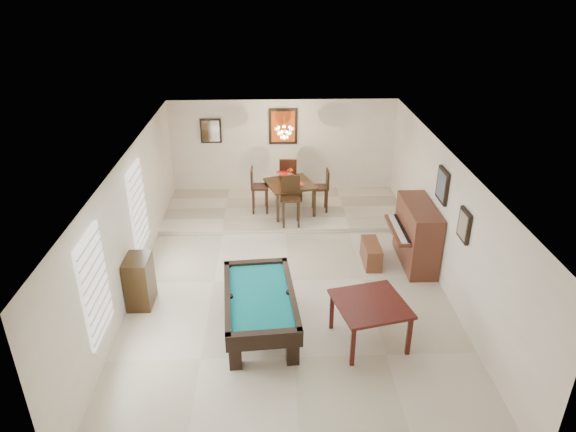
{
  "coord_description": "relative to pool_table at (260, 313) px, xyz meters",
  "views": [
    {
      "loc": [
        -0.31,
        -8.69,
        5.66
      ],
      "look_at": [
        0.0,
        0.6,
        1.15
      ],
      "focal_mm": 32.0,
      "sensor_mm": 36.0,
      "label": 1
    }
  ],
  "objects": [
    {
      "name": "window_left_front",
      "position": [
        -2.42,
        -0.66,
        1.04
      ],
      "size": [
        0.06,
        1.0,
        1.7
      ],
      "primitive_type": "cube",
      "color": "white",
      "rests_on": "wall_left"
    },
    {
      "name": "wall_back",
      "position": [
        0.55,
        6.04,
        0.94
      ],
      "size": [
        6.0,
        0.04,
        2.6
      ],
      "primitive_type": "cube",
      "color": "silver",
      "rests_on": "ground_plane"
    },
    {
      "name": "piano_bench",
      "position": [
        2.3,
        2.17,
        -0.13
      ],
      "size": [
        0.33,
        0.84,
        0.47
      ],
      "primitive_type": "cube",
      "rotation": [
        0.0,
        0.0,
        0.0
      ],
      "color": "brown",
      "rests_on": "ground_plane"
    },
    {
      "name": "flower_vase",
      "position": [
        0.67,
        4.54,
        0.79
      ],
      "size": [
        0.18,
        0.18,
        0.27
      ],
      "primitive_type": null,
      "rotation": [
        0.0,
        0.0,
        0.15
      ],
      "color": "#A02C0D",
      "rests_on": "dining_table"
    },
    {
      "name": "square_table",
      "position": [
        1.81,
        -0.33,
        0.02
      ],
      "size": [
        1.34,
        1.34,
        0.77
      ],
      "primitive_type": null,
      "rotation": [
        0.0,
        0.0,
        0.24
      ],
      "color": "#37100D",
      "rests_on": "ground_plane"
    },
    {
      "name": "back_painting",
      "position": [
        0.55,
        6.0,
        1.54
      ],
      "size": [
        0.75,
        0.06,
        0.95
      ],
      "primitive_type": "cube",
      "color": "#D84C14",
      "rests_on": "wall_back"
    },
    {
      "name": "back_mirror",
      "position": [
        -1.35,
        6.0,
        1.44
      ],
      "size": [
        0.55,
        0.06,
        0.65
      ],
      "primitive_type": "cube",
      "color": "white",
      "rests_on": "wall_back"
    },
    {
      "name": "wall_front",
      "position": [
        0.55,
        -2.96,
        0.94
      ],
      "size": [
        6.0,
        0.04,
        2.6
      ],
      "primitive_type": "cube",
      "color": "silver",
      "rests_on": "ground_plane"
    },
    {
      "name": "right_picture_upper",
      "position": [
        3.51,
        1.84,
        1.54
      ],
      "size": [
        0.06,
        0.55,
        0.65
      ],
      "primitive_type": "cube",
      "color": "slate",
      "rests_on": "wall_right"
    },
    {
      "name": "dining_table",
      "position": [
        0.67,
        4.54,
        0.21
      ],
      "size": [
        1.35,
        1.35,
        0.89
      ],
      "primitive_type": null,
      "rotation": [
        0.0,
        0.0,
        0.3
      ],
      "color": "black",
      "rests_on": "dining_step"
    },
    {
      "name": "dining_chair_north",
      "position": [
        0.66,
        5.3,
        0.35
      ],
      "size": [
        0.46,
        0.46,
        1.18
      ],
      "primitive_type": null,
      "rotation": [
        0.0,
        0.0,
        3.1
      ],
      "color": "black",
      "rests_on": "dining_step"
    },
    {
      "name": "dining_chair_west",
      "position": [
        -0.07,
        4.58,
        0.33
      ],
      "size": [
        0.43,
        0.43,
        1.14
      ],
      "primitive_type": null,
      "rotation": [
        0.0,
        0.0,
        1.56
      ],
      "color": "black",
      "rests_on": "dining_step"
    },
    {
      "name": "dining_chair_south",
      "position": [
        0.67,
        3.81,
        0.35
      ],
      "size": [
        0.44,
        0.44,
        1.18
      ],
      "primitive_type": null,
      "rotation": [
        0.0,
        0.0,
        0.0
      ],
      "color": "black",
      "rests_on": "dining_step"
    },
    {
      "name": "ground_plane",
      "position": [
        0.55,
        1.54,
        -0.37
      ],
      "size": [
        6.0,
        9.0,
        0.02
      ],
      "primitive_type": "cube",
      "color": "beige"
    },
    {
      "name": "right_picture_lower",
      "position": [
        3.51,
        0.54,
        1.34
      ],
      "size": [
        0.06,
        0.45,
        0.55
      ],
      "primitive_type": "cube",
      "color": "gray",
      "rests_on": "wall_right"
    },
    {
      "name": "pool_table",
      "position": [
        0.0,
        0.0,
        0.0
      ],
      "size": [
        1.35,
        2.25,
        0.72
      ],
      "primitive_type": null,
      "rotation": [
        0.0,
        0.0,
        0.08
      ],
      "color": "black",
      "rests_on": "ground_plane"
    },
    {
      "name": "chandelier",
      "position": [
        0.55,
        4.74,
        1.84
      ],
      "size": [
        0.44,
        0.44,
        0.6
      ],
      "primitive_type": null,
      "color": "#FFE5B2",
      "rests_on": "ceiling"
    },
    {
      "name": "window_left_rear",
      "position": [
        -2.42,
        2.14,
        1.04
      ],
      "size": [
        0.06,
        1.0,
        1.7
      ],
      "primitive_type": "cube",
      "color": "white",
      "rests_on": "wall_left"
    },
    {
      "name": "wall_right",
      "position": [
        3.55,
        1.54,
        0.94
      ],
      "size": [
        0.04,
        9.0,
        2.6
      ],
      "primitive_type": "cube",
      "color": "silver",
      "rests_on": "ground_plane"
    },
    {
      "name": "dining_step",
      "position": [
        0.55,
        4.79,
        -0.3
      ],
      "size": [
        6.0,
        2.5,
        0.12
      ],
      "primitive_type": "cube",
      "color": "beige",
      "rests_on": "ground_plane"
    },
    {
      "name": "apothecary_chest",
      "position": [
        -2.22,
        0.87,
        0.12
      ],
      "size": [
        0.43,
        0.65,
        0.97
      ],
      "primitive_type": "cube",
      "color": "black",
      "rests_on": "ground_plane"
    },
    {
      "name": "ceiling",
      "position": [
        0.55,
        1.54,
        2.24
      ],
      "size": [
        6.0,
        9.0,
        0.04
      ],
      "primitive_type": "cube",
      "color": "white",
      "rests_on": "wall_back"
    },
    {
      "name": "wall_left",
      "position": [
        -2.45,
        1.54,
        0.94
      ],
      "size": [
        0.04,
        9.0,
        2.6
      ],
      "primitive_type": "cube",
      "color": "silver",
      "rests_on": "ground_plane"
    },
    {
      "name": "dining_chair_east",
      "position": [
        1.43,
        4.58,
        0.3
      ],
      "size": [
        0.4,
        0.4,
        1.07
      ],
      "primitive_type": null,
      "rotation": [
        0.0,
        0.0,
        -1.57
      ],
      "color": "black",
      "rests_on": "dining_step"
    },
    {
      "name": "upright_piano",
      "position": [
        3.08,
        2.18,
        0.3
      ],
      "size": [
        0.89,
        1.59,
        1.33
      ],
      "primitive_type": null,
      "color": "#5A2B1D",
      "rests_on": "ground_plane"
    }
  ]
}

